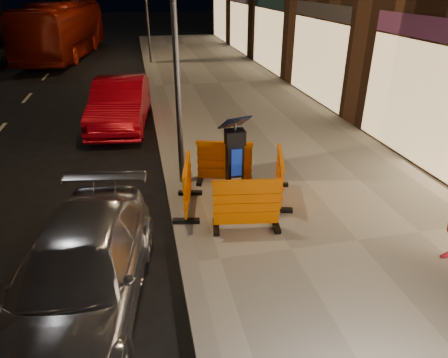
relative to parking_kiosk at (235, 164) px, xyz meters
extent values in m
plane|color=black|center=(-1.17, -1.75, -1.03)|extent=(120.00, 120.00, 0.00)
cube|color=gray|center=(1.83, -1.75, -0.96)|extent=(6.00, 60.00, 0.15)
cube|color=slate|center=(-1.17, -1.75, -0.96)|extent=(0.30, 60.00, 0.15)
cube|color=black|center=(0.00, 0.00, 0.00)|extent=(0.67, 0.67, 1.76)
cube|color=#EC6600|center=(0.00, -0.95, -0.39)|extent=(1.33, 0.70, 0.98)
cube|color=#EC6600|center=(0.00, 0.95, -0.39)|extent=(1.36, 0.86, 0.98)
cube|color=#EC6600|center=(-0.95, 0.00, -0.39)|extent=(0.77, 1.34, 0.98)
cube|color=#EC6600|center=(0.95, 0.00, -0.39)|extent=(0.84, 1.36, 0.98)
imported|color=#AAAAAE|center=(-2.76, -2.25, -1.03)|extent=(2.36, 4.46, 1.23)
imported|color=#A00612|center=(-2.33, 5.96, -1.03)|extent=(2.04, 4.66, 1.49)
imported|color=maroon|center=(-5.88, 20.19, -1.03)|extent=(4.02, 11.48, 3.13)
cylinder|color=#3F3F44|center=(-0.92, 1.25, 2.12)|extent=(0.12, 0.12, 6.00)
cylinder|color=#3F3F44|center=(-0.92, 16.25, 2.12)|extent=(0.12, 0.12, 6.00)
camera|label=1|loc=(-1.70, -6.95, 3.24)|focal=32.00mm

